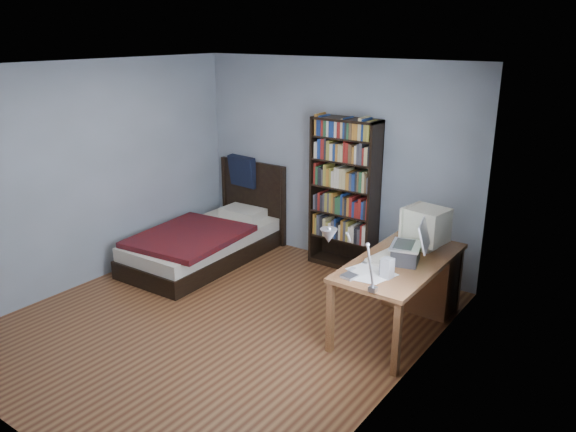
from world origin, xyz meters
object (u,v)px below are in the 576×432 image
object	(u,v)px
desk_lamp	(336,242)
bookshelf	(344,194)
laptop	(408,251)
keyboard	(389,256)
soda_can	(399,245)
desk	(417,275)
crt_monitor	(425,226)
speaker	(387,268)
bed	(208,240)

from	to	relation	value
desk_lamp	bookshelf	world-z (taller)	bookshelf
laptop	keyboard	distance (m)	0.21
soda_can	bookshelf	size ratio (longest dim) A/B	0.06
desk	laptop	size ratio (longest dim) A/B	3.62
crt_monitor	soda_can	size ratio (longest dim) A/B	3.88
desk_lamp	keyboard	bearing A→B (deg)	94.14
crt_monitor	bookshelf	size ratio (longest dim) A/B	0.23
laptop	bookshelf	bearing A→B (deg)	140.48
laptop	soda_can	distance (m)	0.32
speaker	desk	bearing A→B (deg)	102.33
crt_monitor	bed	bearing A→B (deg)	-176.62
bookshelf	soda_can	bearing A→B (deg)	-37.08
crt_monitor	keyboard	world-z (taller)	crt_monitor
desk	desk_lamp	size ratio (longest dim) A/B	2.34
desk	bookshelf	size ratio (longest dim) A/B	0.85
desk	soda_can	xyz separation A→B (m)	(-0.12, -0.23, 0.37)
bookshelf	bed	bearing A→B (deg)	-151.88
crt_monitor	soda_can	world-z (taller)	crt_monitor
soda_can	speaker	bearing A→B (deg)	-73.50
keyboard	bed	size ratio (longest dim) A/B	0.24
desk	bed	world-z (taller)	bed
keyboard	speaker	world-z (taller)	speaker
laptop	desk	bearing A→B (deg)	99.13
keyboard	bookshelf	distance (m)	1.56
keyboard	bookshelf	world-z (taller)	bookshelf
desk	speaker	bearing A→B (deg)	-85.57
speaker	bed	xyz separation A→B (m)	(-2.81, 0.68, -0.57)
soda_can	bed	size ratio (longest dim) A/B	0.05
laptop	desk_lamp	xyz separation A→B (m)	(-0.11, -1.12, 0.42)
keyboard	bed	xyz separation A→B (m)	(-2.63, 0.26, -0.49)
speaker	bed	size ratio (longest dim) A/B	0.09
keyboard	speaker	distance (m)	0.46
desk	crt_monitor	size ratio (longest dim) A/B	3.64
desk_lamp	bookshelf	distance (m)	2.53
desk	laptop	bearing A→B (deg)	-80.87
bed	bookshelf	bearing A→B (deg)	28.12
soda_can	bed	world-z (taller)	bed
soda_can	bookshelf	world-z (taller)	bookshelf
crt_monitor	bookshelf	xyz separation A→B (m)	(-1.29, 0.64, -0.05)
speaker	bookshelf	bearing A→B (deg)	139.19
desk	crt_monitor	bearing A→B (deg)	-25.95
soda_can	bed	distance (m)	2.68
bed	laptop	bearing A→B (deg)	-5.53
desk	speaker	size ratio (longest dim) A/B	8.51
bed	keyboard	bearing A→B (deg)	-5.71
speaker	keyboard	bearing A→B (deg)	121.63
desk_lamp	keyboard	distance (m)	1.25
crt_monitor	keyboard	bearing A→B (deg)	-111.69
bookshelf	bed	size ratio (longest dim) A/B	0.86
speaker	soda_can	size ratio (longest dim) A/B	1.66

